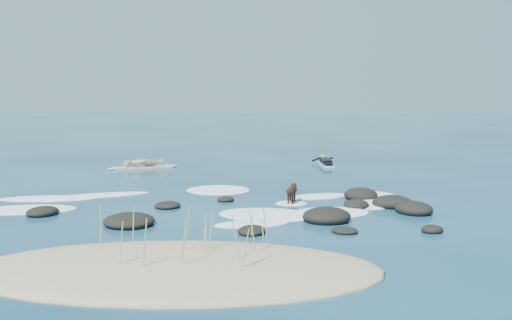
{
  "coord_description": "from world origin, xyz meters",
  "views": [
    {
      "loc": [
        2.05,
        -19.96,
        3.83
      ],
      "look_at": [
        1.42,
        4.0,
        0.9
      ],
      "focal_mm": 40.0,
      "sensor_mm": 36.0,
      "label": 1
    }
  ],
  "objects": [
    {
      "name": "dog",
      "position": [
        2.77,
        -0.93,
        0.46
      ],
      "size": [
        0.43,
        1.09,
        0.7
      ],
      "rotation": [
        0.0,
        0.0,
        1.35
      ],
      "color": "black",
      "rests_on": "ground"
    },
    {
      "name": "standing_surfer_rig",
      "position": [
        -4.26,
        7.79,
        0.78
      ],
      "size": [
        3.33,
        1.65,
        1.98
      ],
      "rotation": [
        0.0,
        0.0,
        0.39
      ],
      "color": "beige",
      "rests_on": "ground"
    },
    {
      "name": "sand_dune",
      "position": [
        0.0,
        -8.2,
        0.0
      ],
      "size": [
        9.0,
        4.4,
        0.6
      ],
      "primitive_type": "ellipsoid",
      "color": "#9E8966",
      "rests_on": "ground"
    },
    {
      "name": "dune_grass",
      "position": [
        0.5,
        -7.95,
        0.65
      ],
      "size": [
        3.88,
        1.89,
        1.21
      ],
      "color": "#8BA851",
      "rests_on": "ground"
    },
    {
      "name": "paddling_surfer_rig",
      "position": [
        4.87,
        9.27,
        0.16
      ],
      "size": [
        1.17,
        2.63,
        0.45
      ],
      "rotation": [
        0.0,
        0.0,
        1.65
      ],
      "color": "silver",
      "rests_on": "ground"
    },
    {
      "name": "breaking_foam",
      "position": [
        0.33,
        -0.87,
        0.01
      ],
      "size": [
        14.5,
        7.58,
        0.12
      ],
      "color": "white",
      "rests_on": "ground"
    },
    {
      "name": "reef_rocks",
      "position": [
        2.94,
        -2.48,
        0.11
      ],
      "size": [
        12.94,
        6.18,
        0.55
      ],
      "color": "black",
      "rests_on": "ground"
    },
    {
      "name": "ground",
      "position": [
        0.0,
        0.0,
        0.0
      ],
      "size": [
        160.0,
        160.0,
        0.0
      ],
      "primitive_type": "plane",
      "color": "#0A2642",
      "rests_on": "ground"
    }
  ]
}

